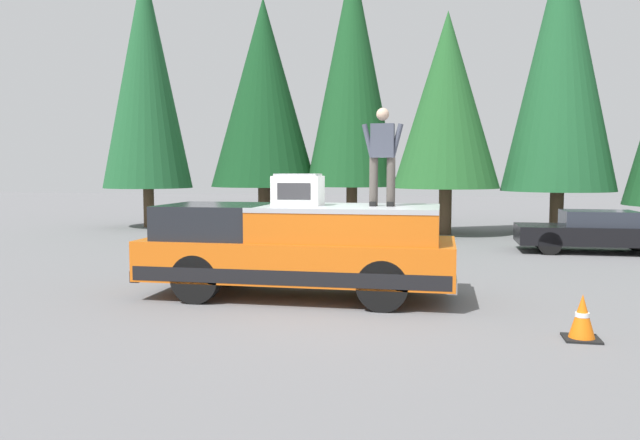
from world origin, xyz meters
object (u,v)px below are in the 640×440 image
object	(u,v)px
pickup_truck	(299,248)
person_on_truck_bed	(382,154)
compressor_unit	(298,190)
traffic_cone	(582,318)
parked_car_black	(595,232)

from	to	relation	value
pickup_truck	person_on_truck_bed	bearing A→B (deg)	-88.72
compressor_unit	person_on_truck_bed	xyz separation A→B (m)	(0.08, -1.48, 0.62)
pickup_truck	traffic_cone	size ratio (longest dim) A/B	8.94
pickup_truck	traffic_cone	distance (m)	4.87
pickup_truck	compressor_unit	xyz separation A→B (m)	(-0.05, -0.01, 1.05)
compressor_unit	person_on_truck_bed	size ratio (longest dim) A/B	0.50
pickup_truck	traffic_cone	bearing A→B (deg)	-114.96
person_on_truck_bed	parked_car_black	bearing A→B (deg)	-35.06
compressor_unit	person_on_truck_bed	distance (m)	1.61
person_on_truck_bed	pickup_truck	bearing A→B (deg)	91.28
traffic_cone	compressor_unit	bearing A→B (deg)	65.55
pickup_truck	parked_car_black	size ratio (longest dim) A/B	1.35
person_on_truck_bed	traffic_cone	size ratio (longest dim) A/B	2.73
compressor_unit	traffic_cone	size ratio (longest dim) A/B	1.35
compressor_unit	parked_car_black	world-z (taller)	compressor_unit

